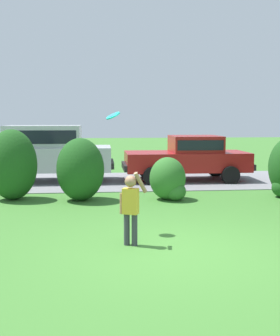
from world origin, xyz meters
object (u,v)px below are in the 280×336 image
(parked_suv, at_px, (44,150))
(frisbee, at_px, (113,116))
(parked_sedan, at_px, (189,156))
(child_thrower, at_px, (131,204))

(parked_suv, distance_m, frisbee, 7.09)
(parked_sedan, xyz_separation_m, child_thrower, (-2.61, -7.45, -0.13))
(parked_suv, xyz_separation_m, frisbee, (2.10, -6.68, 1.14))
(child_thrower, height_order, frisbee, frisbee)
(parked_sedan, relative_size, child_thrower, 3.43)
(parked_suv, relative_size, child_thrower, 3.67)
(parked_suv, distance_m, child_thrower, 7.99)
(parked_sedan, bearing_deg, parked_suv, 177.97)
(parked_suv, relative_size, frisbee, 16.63)
(parked_sedan, height_order, frisbee, frisbee)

